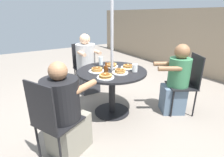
{
  "coord_description": "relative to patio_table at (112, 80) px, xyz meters",
  "views": [
    {
      "loc": [
        2.13,
        -1.36,
        1.53
      ],
      "look_at": [
        0.0,
        0.0,
        0.59
      ],
      "focal_mm": 28.0,
      "sensor_mm": 36.0,
      "label": 1
    }
  ],
  "objects": [
    {
      "name": "coffee_cup",
      "position": [
        0.23,
        0.25,
        0.21
      ],
      "size": [
        0.08,
        0.08,
        0.11
      ],
      "color": "white",
      "rests_on": "patio_table"
    },
    {
      "name": "drinking_glass_a",
      "position": [
        -0.36,
        0.01,
        0.22
      ],
      "size": [
        0.07,
        0.07,
        0.14
      ],
      "primitive_type": "cylinder",
      "color": "silver",
      "rests_on": "patio_table"
    },
    {
      "name": "pancake_plate_c",
      "position": [
        -0.07,
        -0.22,
        0.17
      ],
      "size": [
        0.23,
        0.23,
        0.07
      ],
      "color": "white",
      "rests_on": "patio_table"
    },
    {
      "name": "diner_north",
      "position": [
        0.44,
        -0.9,
        -0.08
      ],
      "size": [
        0.57,
        0.64,
        1.09
      ],
      "rotation": [
        0.0,
        0.0,
        0.46
      ],
      "color": "gray",
      "rests_on": "ground"
    },
    {
      "name": "pancake_plate_a",
      "position": [
        -0.17,
        0.08,
        0.17
      ],
      "size": [
        0.23,
        0.23,
        0.06
      ],
      "color": "white",
      "rests_on": "patio_table"
    },
    {
      "name": "patio_chair_south",
      "position": [
        -1.18,
        0.04,
        -0.03
      ],
      "size": [
        0.42,
        0.42,
        0.95
      ],
      "rotation": [
        0.0,
        0.0,
        -1.61
      ],
      "color": "black",
      "rests_on": "ground"
    },
    {
      "name": "diner_south",
      "position": [
        -1.01,
        0.04,
        -0.04
      ],
      "size": [
        0.54,
        0.39,
        1.17
      ],
      "rotation": [
        0.0,
        0.0,
        -1.61
      ],
      "color": "#3D3D42",
      "rests_on": "ground"
    },
    {
      "name": "patio_table",
      "position": [
        0.0,
        0.0,
        0.0
      ],
      "size": [
        1.05,
        1.05,
        0.72
      ],
      "color": "black",
      "rests_on": "ground"
    },
    {
      "name": "umbrella_pole",
      "position": [
        0.0,
        0.0,
        0.48
      ],
      "size": [
        0.04,
        0.04,
        2.1
      ],
      "primitive_type": "cylinder",
      "color": "#ADADB2",
      "rests_on": "ground"
    },
    {
      "name": "patio_chair_north",
      "position": [
        0.52,
        -1.06,
        -0.03
      ],
      "size": [
        0.54,
        0.54,
        0.95
      ],
      "rotation": [
        0.0,
        0.0,
        0.46
      ],
      "color": "black",
      "rests_on": "ground"
    },
    {
      "name": "pancake_plate_d",
      "position": [
        0.04,
        0.28,
        0.17
      ],
      "size": [
        0.23,
        0.23,
        0.06
      ],
      "color": "white",
      "rests_on": "patio_table"
    },
    {
      "name": "ground_plane",
      "position": [
        0.0,
        0.0,
        -0.57
      ],
      "size": [
        12.0,
        12.0,
        0.0
      ],
      "primitive_type": "plane",
      "color": "gray"
    },
    {
      "name": "diner_east",
      "position": [
        0.52,
        0.86,
        -0.05
      ],
      "size": [
        0.53,
        0.59,
        1.11
      ],
      "rotation": [
        0.0,
        0.0,
        -3.69
      ],
      "color": "slate",
      "rests_on": "ground"
    },
    {
      "name": "pancake_plate_e",
      "position": [
        0.24,
        -0.25,
        0.17
      ],
      "size": [
        0.23,
        0.23,
        0.06
      ],
      "color": "white",
      "rests_on": "patio_table"
    },
    {
      "name": "patio_chair_east",
      "position": [
        0.61,
        1.01,
        -0.03
      ],
      "size": [
        0.55,
        0.55,
        0.95
      ],
      "rotation": [
        0.0,
        0.0,
        -3.69
      ],
      "color": "black",
      "rests_on": "ground"
    },
    {
      "name": "pancake_plate_b",
      "position": [
        0.18,
        0.02,
        0.17
      ],
      "size": [
        0.23,
        0.23,
        0.07
      ],
      "color": "white",
      "rests_on": "patio_table"
    },
    {
      "name": "back_fence",
      "position": [
        0.0,
        2.95,
        0.26
      ],
      "size": [
        10.0,
        0.06,
        1.66
      ],
      "primitive_type": "cube",
      "color": "gray",
      "rests_on": "ground"
    },
    {
      "name": "syrup_bottle",
      "position": [
        0.08,
        -0.15,
        0.21
      ],
      "size": [
        0.09,
        0.06,
        0.16
      ],
      "color": "#602D0F",
      "rests_on": "patio_table"
    }
  ]
}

